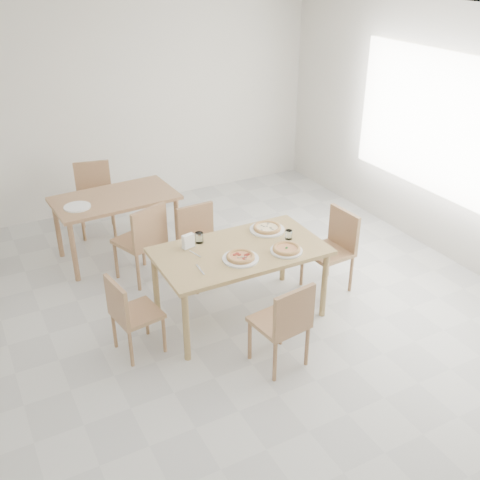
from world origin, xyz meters
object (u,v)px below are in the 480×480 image
second_table (115,204)px  tumbler_b (289,235)px  plate_mushroom (267,230)px  plate_pepperoni (241,259)px  chair_west (129,311)px  pizza_mushroom (267,227)px  main_table (240,256)px  chair_back_n (95,193)px  chair_north (200,239)px  chair_south (285,321)px  plate_margherita (286,251)px  pizza_margherita (287,249)px  tumbler_a (199,238)px  chair_east (334,245)px  chair_back_s (144,238)px  plate_empty (77,207)px  napkin_holder (188,242)px  pizza_pepperoni (241,256)px

second_table → tumbler_b: bearing=-59.5°
plate_mushroom → plate_pepperoni: same height
plate_pepperoni → second_table: bearing=106.7°
chair_west → pizza_mushroom: bearing=-88.5°
main_table → chair_back_n: (-0.72, 2.56, -0.16)m
chair_north → chair_west: size_ratio=1.09×
chair_south → plate_mushroom: bearing=-120.1°
plate_margherita → tumbler_b: bearing=53.1°
chair_west → plate_pepperoni: size_ratio=2.33×
pizza_margherita → tumbler_b: 0.26m
tumbler_a → main_table: bearing=-47.8°
second_table → chair_back_n: bearing=90.4°
chair_north → second_table: 1.16m
plate_pepperoni → chair_east: bearing=8.7°
chair_east → plate_pepperoni: (-1.22, -0.19, 0.25)m
chair_back_s → tumbler_b: bearing=115.0°
plate_pepperoni → chair_back_s: (-0.50, 1.25, -0.23)m
chair_south → tumbler_b: same height
chair_south → chair_back_n: chair_back_n is taller
main_table → pizza_margherita: size_ratio=4.93×
chair_north → tumbler_a: size_ratio=8.12×
chair_south → chair_north: 1.69m
tumbler_b → plate_empty: (-1.64, 1.72, -0.04)m
chair_west → chair_east: 2.27m
chair_north → plate_empty: size_ratio=2.91×
plate_pepperoni → napkin_holder: napkin_holder is taller
tumbler_b → napkin_holder: (-0.94, 0.29, 0.02)m
main_table → second_table: 1.91m
pizza_margherita → napkin_holder: size_ratio=2.26×
pizza_margherita → tumbler_a: size_ratio=3.12×
pizza_mushroom → pizza_pepperoni: same height
pizza_mushroom → napkin_holder: bearing=178.1°
tumbler_a → chair_back_n: chair_back_n is taller
chair_north → pizza_pepperoni: (-0.04, -1.00, 0.29)m
tumbler_a → plate_empty: size_ratio=0.36×
napkin_holder → plate_empty: (-0.70, 1.43, -0.06)m
plate_mushroom → pizza_pepperoni: (-0.52, -0.40, 0.02)m
chair_south → tumbler_b: size_ratio=9.19×
chair_south → plate_empty: chair_south is taller
plate_pepperoni → pizza_mushroom: (0.52, 0.40, 0.02)m
chair_north → chair_east: 1.43m
chair_east → plate_margherita: size_ratio=2.87×
pizza_pepperoni → napkin_holder: (-0.33, 0.42, 0.04)m
chair_west → chair_east: chair_east is taller
napkin_holder → plate_pepperoni: bearing=-65.6°
chair_west → pizza_pepperoni: (1.05, -0.12, 0.33)m
chair_south → chair_west: chair_south is taller
pizza_margherita → plate_empty: 2.43m
chair_back_s → plate_mushroom: bearing=120.1°
pizza_pepperoni → chair_north: bearing=87.5°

